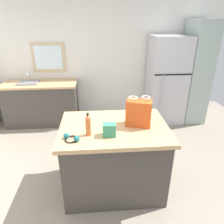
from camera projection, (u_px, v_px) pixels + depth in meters
name	position (u px, v px, depth m)	size (l,w,h in m)	color
ground	(119.00, 190.00, 2.81)	(6.00, 6.00, 0.00)	gray
back_wall	(107.00, 60.00, 4.54)	(4.98, 0.13, 2.55)	silver
kitchen_island	(114.00, 157.00, 2.69)	(1.30, 0.94, 0.93)	#423D38
refrigerator	(166.00, 80.00, 4.40)	(0.75, 0.75, 1.80)	#B7B7BC
tall_cabinet	(196.00, 73.00, 4.38)	(0.45, 0.67, 2.10)	#9EB2A8
sink_counter	(42.00, 103.00, 4.43)	(1.51, 0.65, 1.08)	#423D38
shopping_bag	(139.00, 113.00, 2.46)	(0.33, 0.23, 0.36)	#DB511E
small_box	(109.00, 130.00, 2.28)	(0.14, 0.11, 0.15)	#388E66
bottle	(88.00, 125.00, 2.27)	(0.06, 0.06, 0.27)	#C66633
ear_defenders	(72.00, 138.00, 2.22)	(0.21, 0.21, 0.06)	black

